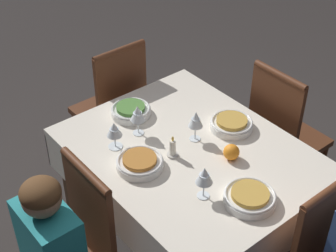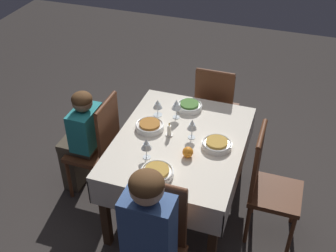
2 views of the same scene
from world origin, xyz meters
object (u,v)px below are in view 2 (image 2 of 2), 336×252
object	(u,v)px
wine_glass_north	(158,105)
bowl_east	(189,106)
bowl_north	(150,126)
wine_glass_east	(176,105)
chair_east	(215,108)
person_adult_denim	(146,246)
candle_centerpiece	(169,131)
chair_north	(99,145)
wine_glass_west	(146,144)
orange_fruit	(188,152)
chair_west	(155,245)
bowl_south	(217,144)
person_child_teal	(81,138)
dining_table	(180,149)
chair_south	(268,183)
wine_glass_south	(192,125)
bowl_west	(157,172)

from	to	relation	value
wine_glass_north	bowl_east	distance (m)	0.29
bowl_north	wine_glass_east	distance (m)	0.27
chair_east	wine_glass_east	world-z (taller)	chair_east
person_adult_denim	wine_glass_east	distance (m)	1.25
candle_centerpiece	chair_north	bearing A→B (deg)	94.12
chair_east	wine_glass_north	bearing A→B (deg)	57.57
wine_glass_west	orange_fruit	world-z (taller)	wine_glass_west
bowl_north	bowl_east	xyz separation A→B (m)	(0.37, -0.21, 0.00)
chair_west	wine_glass_west	world-z (taller)	chair_west
chair_east	bowl_south	distance (m)	0.87
chair_north	person_adult_denim	bearing A→B (deg)	39.68
bowl_north	orange_fruit	distance (m)	0.43
person_child_teal	candle_centerpiece	bearing A→B (deg)	93.24
dining_table	chair_east	distance (m)	0.82
person_child_teal	orange_fruit	size ratio (longest dim) A/B	12.72
dining_table	chair_south	bearing A→B (deg)	-92.26
person_child_teal	wine_glass_south	size ratio (longest dim) A/B	5.99
wine_glass_north	person_adult_denim	bearing A→B (deg)	-163.43
person_adult_denim	wine_glass_east	bearing A→B (deg)	99.64
bowl_north	bowl_south	size ratio (longest dim) A/B	1.01
chair_north	wine_glass_west	world-z (taller)	chair_north
person_adult_denim	wine_glass_north	size ratio (longest dim) A/B	8.24
dining_table	bowl_east	bearing A→B (deg)	6.94
chair_west	bowl_east	distance (m)	1.26
person_child_teal	bowl_south	world-z (taller)	person_child_teal
chair_north	orange_fruit	bearing A→B (deg)	79.47
orange_fruit	candle_centerpiece	bearing A→B (deg)	46.77
chair_south	chair_east	xyz separation A→B (m)	(0.84, 0.60, 0.00)
chair_west	wine_glass_north	world-z (taller)	chair_west
dining_table	chair_west	xyz separation A→B (m)	(-0.81, -0.09, -0.12)
person_adult_denim	chair_south	bearing A→B (deg)	57.49
chair_east	bowl_south	bearing A→B (deg)	103.14
bowl_north	wine_glass_north	bearing A→B (deg)	1.13
chair_south	person_adult_denim	distance (m)	1.12
bowl_north	wine_glass_south	world-z (taller)	wine_glass_south
bowl_west	bowl_south	bearing A→B (deg)	-36.50
chair_north	bowl_north	size ratio (longest dim) A/B	4.30
chair_north	wine_glass_south	bearing A→B (deg)	95.37
bowl_west	wine_glass_north	bearing A→B (deg)	19.27
candle_centerpiece	bowl_north	bearing A→B (deg)	79.02
dining_table	candle_centerpiece	xyz separation A→B (m)	(0.02, 0.09, 0.13)
chair_north	bowl_south	distance (m)	0.99
person_adult_denim	candle_centerpiece	distance (m)	1.00
dining_table	chair_south	xyz separation A→B (m)	(-0.03, -0.69, -0.12)
chair_north	chair_south	bearing A→B (deg)	89.77
dining_table	wine_glass_north	size ratio (longest dim) A/B	8.28
dining_table	chair_west	distance (m)	0.82
bowl_east	wine_glass_east	world-z (taller)	wine_glass_east
wine_glass_east	wine_glass_south	bearing A→B (deg)	-138.54
person_child_teal	wine_glass_south	world-z (taller)	person_child_teal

